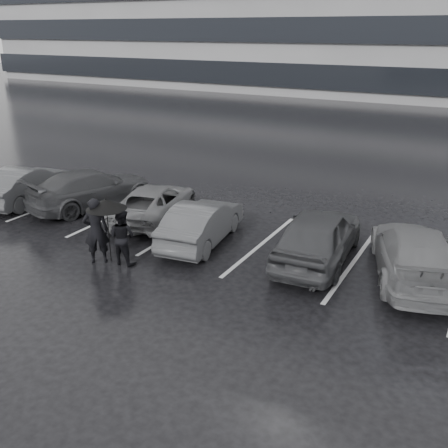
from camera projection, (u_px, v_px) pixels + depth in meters
ground at (201, 273)px, 13.41m from camera, size 160.00×160.00×0.00m
car_main at (318, 235)px, 13.89m from camera, size 2.16×4.60×1.52m
car_west_a at (202, 222)px, 15.14m from camera, size 1.91×4.06×1.29m
car_west_b at (154, 203)px, 17.00m from camera, size 3.00×4.63×1.19m
car_west_c at (91, 188)px, 18.22m from camera, size 3.16×5.07×1.37m
car_west_d at (25, 184)px, 18.74m from camera, size 2.21×4.27×1.34m
car_east at (415, 253)px, 12.95m from camera, size 3.26×5.08×1.37m
pedestrian_left at (96, 231)px, 13.71m from camera, size 0.82×0.78×1.89m
pedestrian_right at (122, 237)px, 13.69m from camera, size 0.81×0.65×1.59m
umbrella at (106, 204)px, 13.48m from camera, size 1.10×1.10×1.87m
stall_stripes at (221, 236)px, 15.81m from camera, size 19.72×5.00×0.00m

